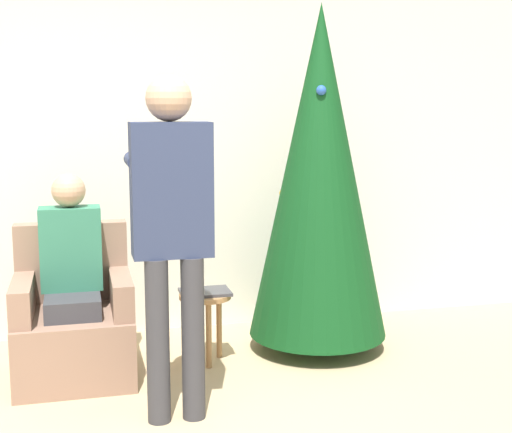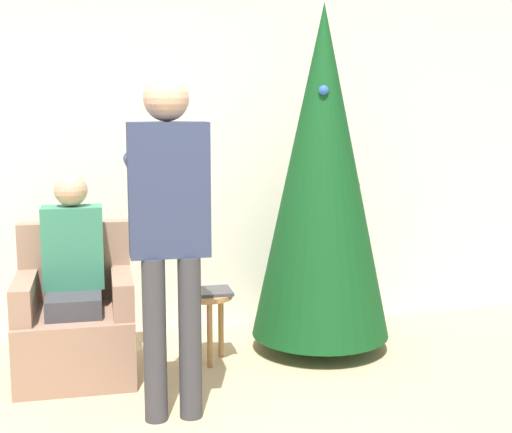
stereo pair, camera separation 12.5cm
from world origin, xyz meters
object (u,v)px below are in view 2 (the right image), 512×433
christmas_tree (322,173)px  armchair (76,322)px  side_stool (207,307)px  person_standing (169,215)px  person_seated (73,267)px

christmas_tree → armchair: 1.82m
side_stool → christmas_tree: bearing=6.0°
person_standing → side_stool: (0.30, 0.75, -0.71)m
person_seated → person_standing: (0.51, -0.71, 0.41)m
side_stool → armchair: bearing=-179.1°
christmas_tree → person_seated: size_ratio=1.86×
person_standing → christmas_tree: bearing=37.6°
christmas_tree → side_stool: (-0.78, -0.08, -0.83)m
person_seated → christmas_tree: bearing=4.3°
person_standing → armchair: bearing=124.8°
person_standing → side_stool: person_standing is taller
christmas_tree → person_standing: bearing=-142.4°
christmas_tree → person_seated: 1.68m
armchair → person_standing: (0.51, -0.74, 0.76)m
armchair → person_seated: 0.35m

